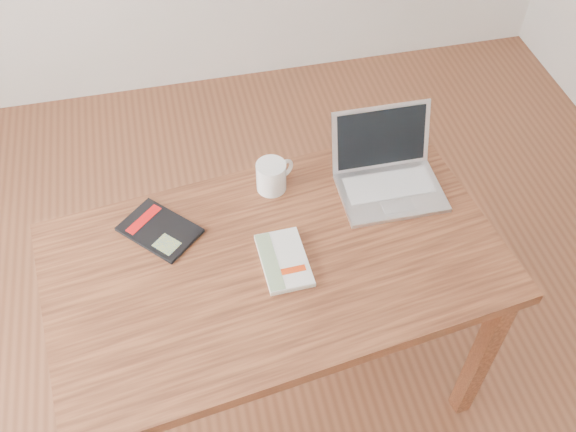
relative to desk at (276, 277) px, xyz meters
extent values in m
plane|color=brown|center=(-0.13, -0.16, -0.66)|extent=(4.00, 4.00, 0.00)
cube|color=brown|center=(0.00, 0.00, 0.07)|extent=(1.34, 0.87, 0.04)
cube|color=brown|center=(0.61, -0.23, -0.31)|extent=(0.06, 0.06, 0.71)
cube|color=brown|center=(-0.61, 0.23, -0.31)|extent=(0.06, 0.06, 0.71)
cube|color=brown|center=(0.54, 0.38, -0.31)|extent=(0.06, 0.06, 0.71)
cube|color=silver|center=(0.02, -0.02, 0.10)|extent=(0.13, 0.21, 0.01)
cube|color=white|center=(0.02, -0.02, 0.10)|extent=(0.13, 0.21, 0.02)
cube|color=gray|center=(-0.02, -0.02, 0.11)|extent=(0.05, 0.20, 0.00)
cube|color=red|center=(0.04, -0.06, 0.11)|extent=(0.07, 0.02, 0.00)
cube|color=black|center=(-0.30, 0.17, 0.10)|extent=(0.25, 0.26, 0.01)
cube|color=#B70D0D|center=(-0.35, 0.22, 0.10)|extent=(0.11, 0.11, 0.00)
cube|color=#7A8F5A|center=(-0.29, 0.11, 0.10)|extent=(0.08, 0.09, 0.00)
cube|color=silver|center=(0.39, 0.16, 0.10)|extent=(0.31, 0.22, 0.01)
cube|color=silver|center=(0.39, 0.18, 0.10)|extent=(0.27, 0.11, 0.00)
cube|color=#BCBCC1|center=(0.39, 0.10, 0.10)|extent=(0.09, 0.05, 0.00)
cube|color=silver|center=(0.39, 0.30, 0.20)|extent=(0.31, 0.07, 0.20)
cube|color=black|center=(0.39, 0.29, 0.20)|extent=(0.28, 0.06, 0.17)
cylinder|color=white|center=(0.05, 0.27, 0.14)|extent=(0.09, 0.09, 0.10)
cylinder|color=black|center=(0.05, 0.27, 0.18)|extent=(0.07, 0.07, 0.01)
torus|color=white|center=(0.09, 0.29, 0.14)|extent=(0.07, 0.04, 0.07)
camera|label=1|loc=(-0.21, -1.06, 1.52)|focal=40.00mm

